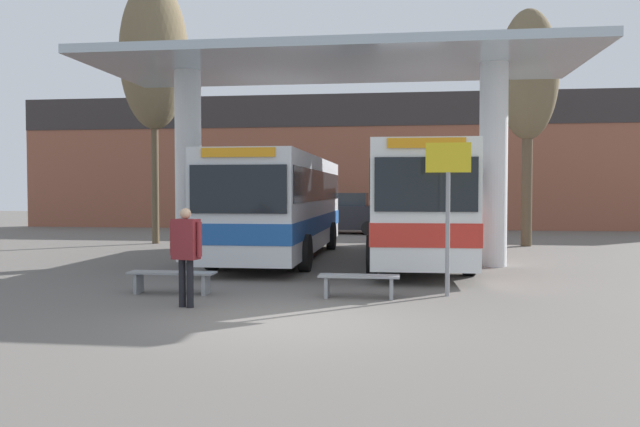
{
  "coord_description": "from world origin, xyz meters",
  "views": [
    {
      "loc": [
        1.87,
        -10.01,
        2.14
      ],
      "look_at": [
        0.0,
        4.42,
        1.6
      ],
      "focal_mm": 35.0,
      "sensor_mm": 36.0,
      "label": 1
    }
  ],
  "objects_px": {
    "parked_car_street": "(343,214)",
    "waiting_bench_mid_platform": "(172,277)",
    "info_sign_platform": "(448,187)",
    "pedestrian_waiting": "(186,247)",
    "waiting_bench_near_pillar": "(359,281)",
    "poplar_tree_behind_right": "(154,56)",
    "poplar_tree_behind_left": "(528,78)",
    "transit_bus_left_bay": "(282,202)",
    "transit_bus_center_bay": "(414,200)"
  },
  "relations": [
    {
      "from": "info_sign_platform",
      "to": "poplar_tree_behind_left",
      "type": "distance_m",
      "value": 13.21
    },
    {
      "from": "poplar_tree_behind_right",
      "to": "parked_car_street",
      "type": "distance_m",
      "value": 11.69
    },
    {
      "from": "transit_bus_center_bay",
      "to": "info_sign_platform",
      "type": "height_order",
      "value": "transit_bus_center_bay"
    },
    {
      "from": "poplar_tree_behind_left",
      "to": "poplar_tree_behind_right",
      "type": "height_order",
      "value": "poplar_tree_behind_right"
    },
    {
      "from": "parked_car_street",
      "to": "info_sign_platform",
      "type": "bearing_deg",
      "value": -75.81
    },
    {
      "from": "poplar_tree_behind_right",
      "to": "transit_bus_center_bay",
      "type": "bearing_deg",
      "value": -24.26
    },
    {
      "from": "waiting_bench_near_pillar",
      "to": "parked_car_street",
      "type": "relative_size",
      "value": 0.36
    },
    {
      "from": "poplar_tree_behind_left",
      "to": "pedestrian_waiting",
      "type": "bearing_deg",
      "value": -122.23
    },
    {
      "from": "info_sign_platform",
      "to": "parked_car_street",
      "type": "xyz_separation_m",
      "value": [
        -3.79,
        17.98,
        -1.23
      ]
    },
    {
      "from": "waiting_bench_mid_platform",
      "to": "poplar_tree_behind_right",
      "type": "relative_size",
      "value": 0.17
    },
    {
      "from": "transit_bus_center_bay",
      "to": "waiting_bench_mid_platform",
      "type": "height_order",
      "value": "transit_bus_center_bay"
    },
    {
      "from": "waiting_bench_near_pillar",
      "to": "transit_bus_center_bay",
      "type": "bearing_deg",
      "value": 80.19
    },
    {
      "from": "waiting_bench_mid_platform",
      "to": "info_sign_platform",
      "type": "distance_m",
      "value": 5.95
    },
    {
      "from": "transit_bus_center_bay",
      "to": "parked_car_street",
      "type": "distance_m",
      "value": 11.85
    },
    {
      "from": "pedestrian_waiting",
      "to": "transit_bus_center_bay",
      "type": "bearing_deg",
      "value": 77.35
    },
    {
      "from": "transit_bus_center_bay",
      "to": "poplar_tree_behind_left",
      "type": "height_order",
      "value": "poplar_tree_behind_left"
    },
    {
      "from": "waiting_bench_mid_platform",
      "to": "parked_car_street",
      "type": "relative_size",
      "value": 0.41
    },
    {
      "from": "poplar_tree_behind_left",
      "to": "poplar_tree_behind_right",
      "type": "bearing_deg",
      "value": -177.27
    },
    {
      "from": "waiting_bench_mid_platform",
      "to": "info_sign_platform",
      "type": "xyz_separation_m",
      "value": [
        5.63,
        0.49,
        1.86
      ]
    },
    {
      "from": "transit_bus_left_bay",
      "to": "waiting_bench_mid_platform",
      "type": "height_order",
      "value": "transit_bus_left_bay"
    },
    {
      "from": "waiting_bench_near_pillar",
      "to": "info_sign_platform",
      "type": "bearing_deg",
      "value": 15.49
    },
    {
      "from": "waiting_bench_near_pillar",
      "to": "parked_car_street",
      "type": "bearing_deg",
      "value": 96.27
    },
    {
      "from": "info_sign_platform",
      "to": "pedestrian_waiting",
      "type": "distance_m",
      "value": 5.3
    },
    {
      "from": "transit_bus_left_bay",
      "to": "poplar_tree_behind_left",
      "type": "relative_size",
      "value": 1.19
    },
    {
      "from": "waiting_bench_near_pillar",
      "to": "pedestrian_waiting",
      "type": "height_order",
      "value": "pedestrian_waiting"
    },
    {
      "from": "waiting_bench_near_pillar",
      "to": "poplar_tree_behind_left",
      "type": "distance_m",
      "value": 14.91
    },
    {
      "from": "waiting_bench_near_pillar",
      "to": "pedestrian_waiting",
      "type": "distance_m",
      "value": 3.46
    },
    {
      "from": "pedestrian_waiting",
      "to": "poplar_tree_behind_left",
      "type": "bearing_deg",
      "value": 72.03
    },
    {
      "from": "poplar_tree_behind_right",
      "to": "parked_car_street",
      "type": "bearing_deg",
      "value": 44.19
    },
    {
      "from": "parked_car_street",
      "to": "poplar_tree_behind_left",
      "type": "bearing_deg",
      "value": -36.16
    },
    {
      "from": "transit_bus_left_bay",
      "to": "poplar_tree_behind_left",
      "type": "distance_m",
      "value": 11.05
    },
    {
      "from": "waiting_bench_near_pillar",
      "to": "info_sign_platform",
      "type": "xyz_separation_m",
      "value": [
        1.76,
        0.49,
        1.87
      ]
    },
    {
      "from": "poplar_tree_behind_right",
      "to": "waiting_bench_near_pillar",
      "type": "bearing_deg",
      "value": -52.49
    },
    {
      "from": "waiting_bench_mid_platform",
      "to": "parked_car_street",
      "type": "height_order",
      "value": "parked_car_street"
    },
    {
      "from": "poplar_tree_behind_left",
      "to": "info_sign_platform",
      "type": "bearing_deg",
      "value": -107.91
    },
    {
      "from": "waiting_bench_near_pillar",
      "to": "pedestrian_waiting",
      "type": "xyz_separation_m",
      "value": [
        -3.07,
        -1.38,
        0.77
      ]
    },
    {
      "from": "waiting_bench_near_pillar",
      "to": "parked_car_street",
      "type": "distance_m",
      "value": 18.59
    },
    {
      "from": "parked_car_street",
      "to": "waiting_bench_mid_platform",
      "type": "bearing_deg",
      "value": -93.41
    },
    {
      "from": "poplar_tree_behind_right",
      "to": "parked_car_street",
      "type": "height_order",
      "value": "poplar_tree_behind_right"
    },
    {
      "from": "transit_bus_center_bay",
      "to": "poplar_tree_behind_left",
      "type": "xyz_separation_m",
      "value": [
        4.38,
        5.3,
        4.58
      ]
    },
    {
      "from": "info_sign_platform",
      "to": "pedestrian_waiting",
      "type": "bearing_deg",
      "value": -158.91
    },
    {
      "from": "transit_bus_center_bay",
      "to": "parked_car_street",
      "type": "xyz_separation_m",
      "value": [
        -3.26,
        11.36,
        -0.87
      ]
    },
    {
      "from": "pedestrian_waiting",
      "to": "poplar_tree_behind_right",
      "type": "height_order",
      "value": "poplar_tree_behind_right"
    },
    {
      "from": "transit_bus_center_bay",
      "to": "parked_car_street",
      "type": "height_order",
      "value": "transit_bus_center_bay"
    },
    {
      "from": "pedestrian_waiting",
      "to": "parked_car_street",
      "type": "xyz_separation_m",
      "value": [
        1.05,
        19.84,
        -0.13
      ]
    },
    {
      "from": "poplar_tree_behind_right",
      "to": "poplar_tree_behind_left",
      "type": "bearing_deg",
      "value": 2.73
    },
    {
      "from": "waiting_bench_near_pillar",
      "to": "poplar_tree_behind_right",
      "type": "height_order",
      "value": "poplar_tree_behind_right"
    },
    {
      "from": "pedestrian_waiting",
      "to": "parked_car_street",
      "type": "distance_m",
      "value": 19.87
    },
    {
      "from": "waiting_bench_near_pillar",
      "to": "waiting_bench_mid_platform",
      "type": "distance_m",
      "value": 3.87
    },
    {
      "from": "info_sign_platform",
      "to": "parked_car_street",
      "type": "relative_size",
      "value": 0.7
    }
  ]
}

